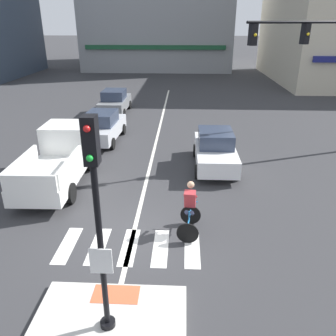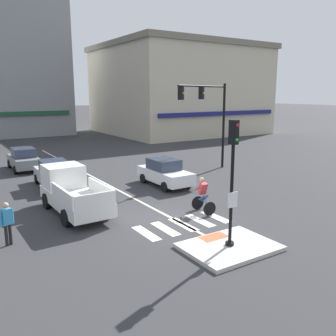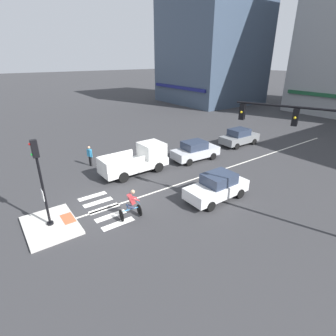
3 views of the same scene
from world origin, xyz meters
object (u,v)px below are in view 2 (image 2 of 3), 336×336
object	(u,v)px
car_silver_westbound_far	(54,174)
car_grey_westbound_distant	(24,159)
cyclist	(203,194)
pedestrian_at_curb_left	(7,220)
signal_pole	(232,172)
car_white_eastbound_mid	(165,172)
pickup_truck_white_westbound_near	(71,191)
traffic_light_mast	(211,110)

from	to	relation	value
car_silver_westbound_far	car_grey_westbound_distant	xyz separation A→B (m)	(-0.52, 6.24, 0.00)
cyclist	pedestrian_at_curb_left	world-z (taller)	cyclist
cyclist	pedestrian_at_curb_left	xyz separation A→B (m)	(-8.49, 0.88, 0.11)
cyclist	signal_pole	bearing A→B (deg)	-114.58
signal_pole	cyclist	size ratio (longest dim) A/B	2.71
car_white_eastbound_mid	pedestrian_at_curb_left	world-z (taller)	pedestrian_at_curb_left
car_white_eastbound_mid	pickup_truck_white_westbound_near	xyz separation A→B (m)	(-6.39, -1.76, 0.17)
car_silver_westbound_far	car_grey_westbound_distant	size ratio (longest dim) A/B	1.02
pickup_truck_white_westbound_near	pedestrian_at_curb_left	distance (m)	4.22
signal_pole	car_grey_westbound_distant	size ratio (longest dim) A/B	1.11
car_silver_westbound_far	cyclist	world-z (taller)	cyclist
signal_pole	car_silver_westbound_far	xyz separation A→B (m)	(-2.88, 12.45, -2.08)
signal_pole	traffic_light_mast	size ratio (longest dim) A/B	0.72
car_silver_westbound_far	cyclist	size ratio (longest dim) A/B	2.49
car_white_eastbound_mid	cyclist	bearing A→B (deg)	-102.61
signal_pole	pickup_truck_white_westbound_near	xyz separation A→B (m)	(-3.45, 7.37, -1.91)
car_grey_westbound_distant	cyclist	bearing A→B (deg)	-70.85
car_silver_westbound_far	pedestrian_at_curb_left	distance (m)	8.64
car_white_eastbound_mid	pickup_truck_white_westbound_near	size ratio (longest dim) A/B	0.80
car_grey_westbound_distant	pedestrian_at_curb_left	bearing A→B (deg)	-103.43
pedestrian_at_curb_left	pickup_truck_white_westbound_near	bearing A→B (deg)	38.90
traffic_light_mast	cyclist	size ratio (longest dim) A/B	3.74
traffic_light_mast	pedestrian_at_curb_left	size ratio (longest dim) A/B	3.76
car_white_eastbound_mid	pedestrian_at_curb_left	bearing A→B (deg)	-155.48
car_grey_westbound_distant	pickup_truck_white_westbound_near	world-z (taller)	pickup_truck_white_westbound_near
car_white_eastbound_mid	pickup_truck_white_westbound_near	distance (m)	6.64
signal_pole	pickup_truck_white_westbound_near	distance (m)	8.36
signal_pole	pickup_truck_white_westbound_near	size ratio (longest dim) A/B	0.89
traffic_light_mast	car_silver_westbound_far	world-z (taller)	traffic_light_mast
car_white_eastbound_mid	pedestrian_at_curb_left	size ratio (longest dim) A/B	2.46
car_silver_westbound_far	pedestrian_at_curb_left	bearing A→B (deg)	-116.52
signal_pole	car_grey_westbound_distant	bearing A→B (deg)	100.31
signal_pole	car_silver_westbound_far	size ratio (longest dim) A/B	1.09
car_silver_westbound_far	car_grey_westbound_distant	distance (m)	6.26
pickup_truck_white_westbound_near	cyclist	distance (m)	6.29
pedestrian_at_curb_left	car_white_eastbound_mid	bearing A→B (deg)	24.52
pickup_truck_white_westbound_near	cyclist	bearing A→B (deg)	-34.13
signal_pole	pedestrian_at_curb_left	distance (m)	8.44
signal_pole	pedestrian_at_curb_left	bearing A→B (deg)	144.99
pickup_truck_white_westbound_near	pedestrian_at_curb_left	bearing A→B (deg)	-141.10
signal_pole	car_silver_westbound_far	world-z (taller)	signal_pole
signal_pole	pedestrian_at_curb_left	size ratio (longest dim) A/B	2.72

